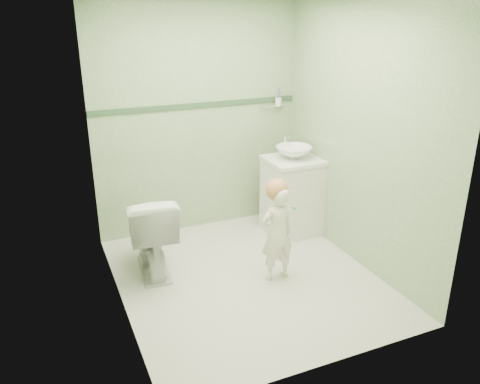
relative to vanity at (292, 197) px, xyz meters
name	(u,v)px	position (x,y,z in m)	size (l,w,h in m)	color
ground	(247,278)	(-0.84, -0.70, -0.40)	(2.50, 2.50, 0.00)	silver
room_shell	(247,150)	(-0.84, -0.70, 0.80)	(2.50, 2.54, 2.40)	#87AC7A
trim_stripe	(198,105)	(-0.84, 0.54, 0.95)	(2.20, 0.02, 0.05)	#335334
vanity	(292,197)	(0.00, 0.00, 0.00)	(0.52, 0.50, 0.80)	white
counter	(293,160)	(0.00, 0.00, 0.41)	(0.54, 0.52, 0.04)	white
basin	(294,152)	(0.00, 0.00, 0.49)	(0.37, 0.37, 0.13)	white
faucet	(285,141)	(0.00, 0.19, 0.57)	(0.03, 0.13, 0.18)	silver
cup_holder	(278,102)	(0.05, 0.48, 0.93)	(0.26, 0.07, 0.21)	silver
toilet	(151,233)	(-1.58, -0.22, -0.02)	(0.43, 0.75, 0.77)	white
toddler	(277,234)	(-0.59, -0.79, 0.04)	(0.32, 0.21, 0.87)	white
hair_cap	(277,190)	(-0.59, -0.77, 0.44)	(0.19, 0.19, 0.19)	#B97D47
teal_toothbrush	(293,208)	(-0.51, -0.91, 0.32)	(0.11, 0.13, 0.08)	#069465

